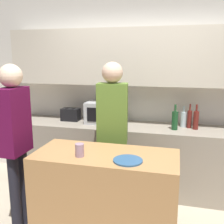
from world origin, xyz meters
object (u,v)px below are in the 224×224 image
cup_0 (80,150)px  person_center (15,134)px  bottle_3 (196,120)px  toaster (71,114)px  person_left (112,125)px  microwave (105,112)px  bottle_1 (183,119)px  bottle_2 (189,119)px  bottle_0 (175,120)px  plate_on_island (128,160)px

cup_0 → person_center: (-0.75, 0.13, 0.06)m
person_center → bottle_3: bearing=123.3°
toaster → bottle_3: size_ratio=0.80×
cup_0 → person_left: size_ratio=0.07×
person_center → microwave: bearing=154.0°
bottle_1 → person_left: 1.07m
person_left → bottle_2: bearing=-149.6°
toaster → person_left: person_left is taller
bottle_1 → bottle_0: bearing=-123.3°
toaster → bottle_3: bottle_3 is taller
bottle_1 → toaster: bearing=-178.8°
microwave → person_center: bearing=-116.3°
bottle_0 → person_left: person_left is taller
bottle_1 → plate_on_island: (-0.48, -1.41, -0.08)m
bottle_1 → bottle_3: bottle_3 is taller
toaster → bottle_1: bearing=1.2°
bottle_0 → bottle_1: 0.20m
bottle_0 → plate_on_island: size_ratio=1.26×
bottle_0 → bottle_2: bottle_0 is taller
bottle_2 → person_center: person_center is taller
bottle_2 → cup_0: (-1.01, -1.37, -0.04)m
bottle_3 → person_center: person_center is taller
cup_0 → plate_on_island: bearing=-0.9°
microwave → person_left: size_ratio=0.29×
toaster → bottle_2: size_ratio=0.82×
toaster → cup_0: size_ratio=2.17×
toaster → bottle_3: 1.75m
bottle_2 → person_left: (-0.87, -0.68, 0.04)m
plate_on_island → person_left: (-0.31, 0.69, 0.13)m
bottle_1 → person_center: person_center is taller
plate_on_island → cup_0: bearing=179.1°
microwave → plate_on_island: bearing=-67.0°
bottle_3 → person_center: (-1.83, -1.19, 0.02)m
bottle_0 → person_center: person_center is taller
bottle_0 → person_center: size_ratio=0.19×
bottle_2 → bottle_3: 0.09m
microwave → person_center: 1.38m
bottle_1 → cup_0: (-0.93, -1.40, -0.02)m
microwave → bottle_3: bottle_3 is taller
toaster → cup_0: toaster is taller
bottle_1 → cup_0: size_ratio=2.33×
bottle_0 → plate_on_island: 1.30m
bottle_3 → person_left: bearing=-146.6°
plate_on_island → person_center: size_ratio=0.15×
toaster → bottle_0: (1.49, -0.14, 0.04)m
bottle_3 → microwave: bearing=177.6°
toaster → cup_0: 1.52m
cup_0 → person_left: (0.14, 0.69, 0.07)m
bottle_2 → cup_0: size_ratio=2.66×
bottle_3 → person_center: size_ratio=0.19×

